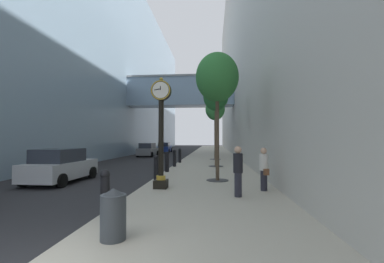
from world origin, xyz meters
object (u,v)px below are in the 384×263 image
object	(u,v)px
trash_bin	(113,213)
pedestrian_walking	(264,168)
bollard_third	(156,167)
street_tree_near	(217,78)
car_blue_far	(165,148)
bollard_sixth	(180,155)
pedestrian_by_clock	(238,170)
bollard_fifth	(174,158)
street_tree_mid_far	(215,110)
street_clock	(161,127)
car_grey_mid	(148,150)
street_tree_mid_near	(216,97)
bollard_fourth	(167,161)
bollard_nearest	(105,192)
car_silver_near	(60,166)

from	to	relation	value
trash_bin	pedestrian_walking	bearing A→B (deg)	52.41
bollard_third	street_tree_near	size ratio (longest dim) A/B	0.20
car_blue_far	bollard_third	bearing A→B (deg)	-80.04
bollard_sixth	pedestrian_by_clock	xyz separation A→B (m)	(3.75, -12.69, 0.31)
bollard_fifth	street_tree_mid_far	size ratio (longest dim) A/B	0.20
street_tree_near	bollard_fifth	bearing A→B (deg)	116.69
street_clock	car_grey_mid	size ratio (longest dim) A/B	1.05
street_tree_mid_far	car_blue_far	distance (m)	16.84
street_tree_mid_near	car_grey_mid	xyz separation A→B (m)	(-8.32, 12.13, -4.50)
bollard_fourth	trash_bin	distance (m)	10.72
bollard_nearest	street_tree_mid_far	xyz separation A→B (m)	(3.08, 19.12, 4.31)
bollard_fifth	street_tree_near	world-z (taller)	street_tree_near
street_clock	bollard_third	size ratio (longest dim) A/B	3.73
bollard_sixth	street_tree_near	bearing A→B (deg)	-71.49
bollard_nearest	car_blue_far	size ratio (longest dim) A/B	0.27
street_clock	street_tree_mid_far	bearing A→B (deg)	81.03
street_tree_mid_near	bollard_sixth	bearing A→B (deg)	138.62
bollard_third	bollard_sixth	bearing A→B (deg)	90.00
bollard_sixth	street_tree_mid_near	xyz separation A→B (m)	(3.08, -2.71, 4.51)
bollard_nearest	pedestrian_walking	bearing A→B (deg)	37.91
street_tree_mid_far	car_grey_mid	bearing A→B (deg)	145.84
bollard_fourth	street_tree_mid_near	bearing A→B (deg)	48.12
street_clock	bollard_sixth	xyz separation A→B (m)	(-0.69, 11.37, -1.91)
car_silver_near	street_tree_mid_far	bearing A→B (deg)	59.31
bollard_third	pedestrian_walking	world-z (taller)	pedestrian_walking
bollard_nearest	car_grey_mid	bearing A→B (deg)	101.96
trash_bin	pedestrian_by_clock	distance (m)	5.09
bollard_third	bollard_nearest	bearing A→B (deg)	-90.00
bollard_fourth	bollard_sixth	size ratio (longest dim) A/B	1.00
bollard_fifth	car_silver_near	size ratio (longest dim) A/B	0.30
street_clock	car_grey_mid	distance (m)	21.70
bollard_sixth	trash_bin	world-z (taller)	bollard_sixth
bollard_sixth	car_grey_mid	world-z (taller)	car_grey_mid
street_tree_near	trash_bin	size ratio (longest dim) A/B	6.07
bollard_third	trash_bin	xyz separation A→B (m)	(0.82, -7.62, -0.12)
street_clock	car_blue_far	distance (m)	29.95
bollard_fourth	bollard_fifth	xyz separation A→B (m)	(0.00, 3.07, 0.00)
trash_bin	pedestrian_walking	distance (m)	6.67
street_tree_mid_far	car_blue_far	bearing A→B (deg)	118.88
bollard_fourth	pedestrian_walking	distance (m)	7.29
street_clock	pedestrian_walking	size ratio (longest dim) A/B	2.73
bollard_nearest	car_silver_near	xyz separation A→B (m)	(-4.84, 5.79, 0.03)
street_tree_near	pedestrian_walking	bearing A→B (deg)	-52.65
pedestrian_by_clock	street_tree_mid_far	bearing A→B (deg)	92.35
bollard_sixth	trash_bin	size ratio (longest dim) A/B	1.19
street_tree_near	trash_bin	bearing A→B (deg)	-106.47
bollard_third	bollard_fifth	bearing A→B (deg)	90.00
bollard_fifth	car_grey_mid	size ratio (longest dim) A/B	0.28
car_blue_far	pedestrian_walking	bearing A→B (deg)	-71.91
street_tree_mid_far	pedestrian_by_clock	world-z (taller)	street_tree_mid_far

